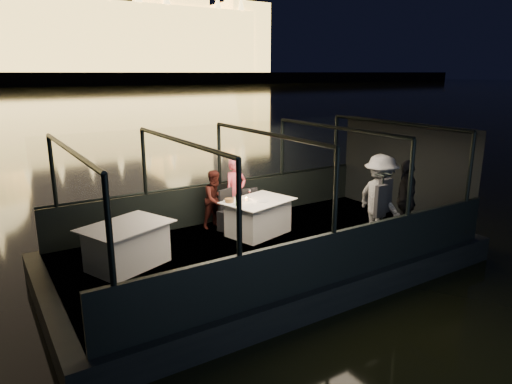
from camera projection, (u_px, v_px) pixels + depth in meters
boat_hull at (266, 268)px, 9.48m from camera, size 8.60×4.40×1.00m
boat_deck at (266, 247)px, 9.36m from camera, size 8.00×4.00×0.04m
gunwale_port at (220, 202)px, 10.87m from camera, size 8.00×0.08×0.90m
gunwale_starboard at (333, 258)px, 7.60m from camera, size 8.00×0.08×0.90m
cabin_glass_port at (219, 154)px, 10.58m from camera, size 8.00×0.02×1.40m
cabin_glass_starboard at (336, 191)px, 7.31m from camera, size 8.00×0.02×1.40m
cabin_roof_glass at (267, 134)px, 8.77m from camera, size 8.00×4.00×0.02m
end_wall_fore at (50, 227)px, 6.99m from camera, size 0.02×4.00×2.30m
end_wall_aft at (403, 169)px, 11.13m from camera, size 0.02×4.00×2.30m
canopy_ribs at (267, 191)px, 9.06m from camera, size 8.00×4.00×2.30m
dining_table_central at (258, 217)px, 9.95m from camera, size 1.67×1.39×0.77m
dining_table_aft at (127, 246)px, 8.27m from camera, size 1.80×1.57×0.80m
chair_port_left at (230, 211)px, 10.16m from camera, size 0.55×0.55×0.91m
chair_port_right at (254, 207)px, 10.48m from camera, size 0.43×0.43×0.84m
coat_stand at (381, 208)px, 8.80m from camera, size 0.51×0.44×1.61m
person_woman_coral at (236, 192)px, 10.60m from camera, size 0.59×0.43×1.54m
person_man_maroon at (215, 196)px, 10.28m from camera, size 0.72×0.61×1.34m
passenger_stripe at (380, 203)px, 9.33m from camera, size 0.88×1.31×1.86m
passenger_dark at (405, 201)px, 9.51m from camera, size 0.95×1.07×1.72m
wine_bottle at (237, 199)px, 9.39m from camera, size 0.08×0.08×0.32m
bread_basket at (229, 200)px, 9.70m from camera, size 0.20×0.20×0.08m
amber_candle at (246, 199)px, 9.83m from camera, size 0.06×0.06×0.07m
plate_near at (263, 201)px, 9.76m from camera, size 0.28×0.28×0.02m
plate_far at (229, 201)px, 9.76m from camera, size 0.35×0.35×0.02m
wine_glass_white at (234, 200)px, 9.52m from camera, size 0.06×0.06×0.17m
wine_glass_red at (250, 194)px, 10.03m from camera, size 0.08×0.08×0.17m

